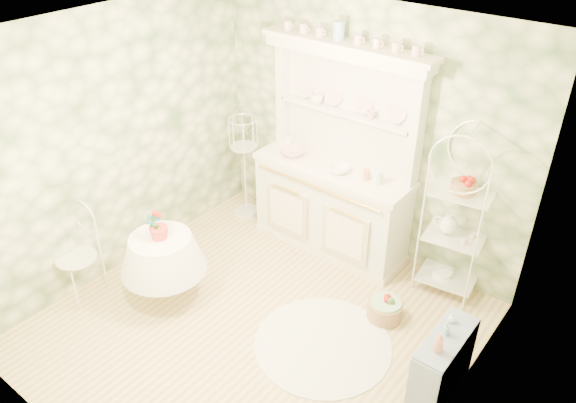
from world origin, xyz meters
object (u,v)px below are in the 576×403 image
Objects in this scene: side_shelf at (442,365)px; round_table at (164,268)px; floor_basket at (385,309)px; cafe_chair at (77,259)px; kitchen_dresser at (334,155)px; birdcage_stand at (244,157)px; bakers_rack at (457,220)px.

side_shelf is 1.00× the size of round_table.
cafe_chair is at bearing -148.46° from floor_basket.
kitchen_dresser is 2.06m from round_table.
cafe_chair is 2.21m from birdcage_stand.
side_shelf reaches higher than floor_basket.
bakers_rack is at bearing 69.67° from floor_basket.
round_table is 2.18m from floor_basket.
cafe_chair is 0.56× the size of birdcage_stand.
bakers_rack is at bearing 35.84° from cafe_chair.
round_table reaches higher than floor_basket.
bakers_rack reaches higher than floor_basket.
bakers_rack is 5.30× the size of floor_basket.
birdcage_stand is 2.46m from floor_basket.
floor_basket is (-0.79, 0.50, -0.20)m from side_shelf.
kitchen_dresser is 2.77m from cafe_chair.
cafe_chair is at bearing -157.15° from side_shelf.
birdcage_stand is at bearing 165.68° from side_shelf.
kitchen_dresser is 1.49× the size of birdcage_stand.
side_shelf is 3.30m from birdcage_stand.
round_table is at bearing -75.90° from birdcage_stand.
cafe_chair reaches higher than floor_basket.
bakers_rack is (1.37, 0.10, -0.30)m from kitchen_dresser.
kitchen_dresser is at bearing 149.10° from floor_basket.
birdcage_stand is at bearing 165.74° from floor_basket.
round_table is at bearing -150.21° from floor_basket.
birdcage_stand reaches higher than cafe_chair.
birdcage_stand is at bearing 104.10° from round_table.
birdcage_stand is 4.81× the size of floor_basket.
floor_basket is at bearing -14.26° from birdcage_stand.
bakers_rack is 2.39× the size of side_shelf.
birdcage_stand is at bearing -176.66° from kitchen_dresser.
floor_basket is (-0.28, -0.75, -0.74)m from bakers_rack.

